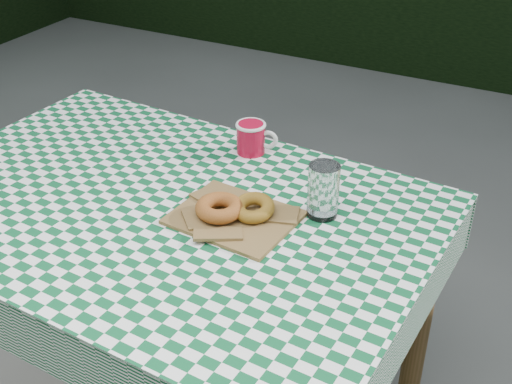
# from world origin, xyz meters

# --- Properties ---
(ground) EXTENTS (60.00, 60.00, 0.00)m
(ground) POSITION_xyz_m (0.00, 0.00, 0.00)
(ground) COLOR #585853
(ground) RESTS_ON ground
(table) EXTENTS (1.29, 0.90, 0.75)m
(table) POSITION_xyz_m (0.11, -0.10, 0.38)
(table) COLOR brown
(table) RESTS_ON ground
(tablecloth) EXTENTS (1.31, 0.92, 0.01)m
(tablecloth) POSITION_xyz_m (0.11, -0.10, 0.75)
(tablecloth) COLOR #0C4E29
(tablecloth) RESTS_ON table
(paper_bag) EXTENTS (0.28, 0.23, 0.01)m
(paper_bag) POSITION_xyz_m (0.30, -0.08, 0.76)
(paper_bag) COLOR brown
(paper_bag) RESTS_ON tablecloth
(bagel_front) EXTENTS (0.13, 0.13, 0.03)m
(bagel_front) POSITION_xyz_m (0.27, -0.09, 0.79)
(bagel_front) COLOR #9C5320
(bagel_front) RESTS_ON paper_bag
(bagel_back) EXTENTS (0.10, 0.10, 0.03)m
(bagel_back) POSITION_xyz_m (0.34, -0.05, 0.79)
(bagel_back) COLOR olive
(bagel_back) RESTS_ON paper_bag
(coffee_mug) EXTENTS (0.18, 0.18, 0.08)m
(coffee_mug) POSITION_xyz_m (0.18, 0.23, 0.80)
(coffee_mug) COLOR #AC0B27
(coffee_mug) RESTS_ON tablecloth
(drinking_glass) EXTENTS (0.08, 0.08, 0.13)m
(drinking_glass) POSITION_xyz_m (0.47, 0.03, 0.82)
(drinking_glass) COLOR white
(drinking_glass) RESTS_ON tablecloth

